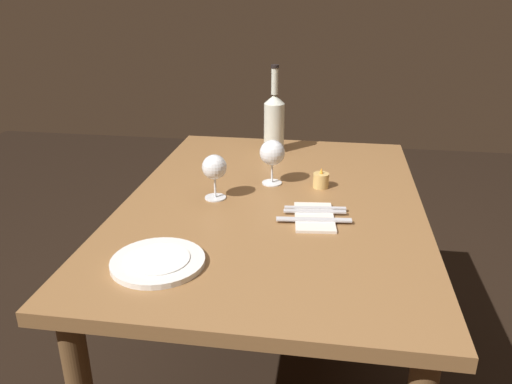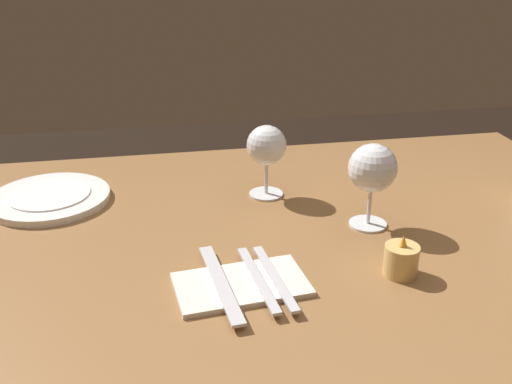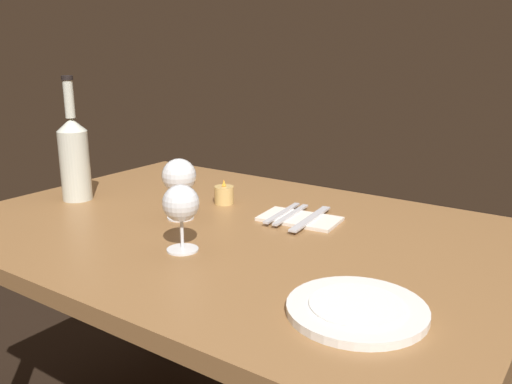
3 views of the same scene
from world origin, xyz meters
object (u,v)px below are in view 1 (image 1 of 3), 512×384
(dinner_plate, at_px, (158,261))
(fork_inner, at_px, (315,211))
(table_knife, at_px, (314,220))
(wine_glass_right, at_px, (272,154))
(fork_outer, at_px, (315,208))
(wine_glass_left, at_px, (214,168))
(folded_napkin, at_px, (314,217))
(wine_bottle, at_px, (274,121))
(votive_candle, at_px, (321,181))

(dinner_plate, bearing_deg, fork_inner, 133.42)
(table_knife, bearing_deg, fork_inner, 180.00)
(wine_glass_right, distance_m, fork_outer, 0.27)
(wine_glass_left, bearing_deg, wine_glass_right, 133.51)
(folded_napkin, xyz_separation_m, table_knife, (0.03, 0.00, 0.01))
(wine_glass_right, height_order, wine_bottle, wine_bottle)
(wine_bottle, bearing_deg, table_knife, 16.64)
(folded_napkin, relative_size, fork_inner, 1.11)
(dinner_plate, distance_m, fork_inner, 0.49)
(folded_napkin, height_order, table_knife, table_knife)
(dinner_plate, relative_size, table_knife, 1.07)
(folded_napkin, bearing_deg, votive_candle, 177.77)
(wine_glass_right, distance_m, fork_inner, 0.29)
(dinner_plate, height_order, fork_outer, dinner_plate)
(wine_glass_left, height_order, wine_bottle, wine_bottle)
(votive_candle, relative_size, table_knife, 0.32)
(votive_candle, relative_size, folded_napkin, 0.33)
(votive_candle, bearing_deg, wine_bottle, -151.20)
(wine_bottle, relative_size, fork_outer, 1.86)
(wine_glass_right, relative_size, table_knife, 0.71)
(fork_outer, bearing_deg, table_knife, 0.00)
(fork_inner, xyz_separation_m, table_knife, (0.05, 0.00, 0.00))
(fork_inner, distance_m, table_knife, 0.05)
(folded_napkin, xyz_separation_m, fork_outer, (-0.05, 0.00, 0.01))
(wine_glass_right, height_order, votive_candle, wine_glass_right)
(wine_glass_left, height_order, wine_glass_right, wine_glass_right)
(wine_glass_left, xyz_separation_m, fork_inner, (0.08, 0.31, -0.09))
(votive_candle, xyz_separation_m, folded_napkin, (0.24, -0.01, -0.02))
(wine_glass_left, xyz_separation_m, fork_outer, (0.05, 0.31, -0.09))
(folded_napkin, bearing_deg, dinner_plate, -48.78)
(wine_glass_right, height_order, table_knife, wine_glass_right)
(votive_candle, bearing_deg, folded_napkin, -2.23)
(wine_glass_right, xyz_separation_m, folded_napkin, (0.25, 0.15, -0.10))
(wine_bottle, height_order, folded_napkin, wine_bottle)
(wine_glass_right, bearing_deg, wine_glass_left, -46.49)
(votive_candle, distance_m, fork_inner, 0.22)
(dinner_plate, distance_m, fork_outer, 0.51)
(folded_napkin, distance_m, table_knife, 0.03)
(fork_inner, bearing_deg, wine_glass_left, -103.58)
(wine_glass_right, distance_m, dinner_plate, 0.61)
(votive_candle, height_order, dinner_plate, votive_candle)
(fork_outer, bearing_deg, wine_glass_left, -99.15)
(wine_bottle, relative_size, table_knife, 1.59)
(wine_glass_right, xyz_separation_m, fork_outer, (0.20, 0.15, -0.09))
(votive_candle, bearing_deg, fork_outer, -2.81)
(votive_candle, bearing_deg, table_knife, -1.98)
(wine_bottle, distance_m, folded_napkin, 0.64)
(wine_glass_left, xyz_separation_m, wine_bottle, (-0.50, 0.12, 0.02))
(fork_inner, relative_size, table_knife, 0.86)
(wine_glass_left, xyz_separation_m, votive_candle, (-0.14, 0.32, -0.08))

